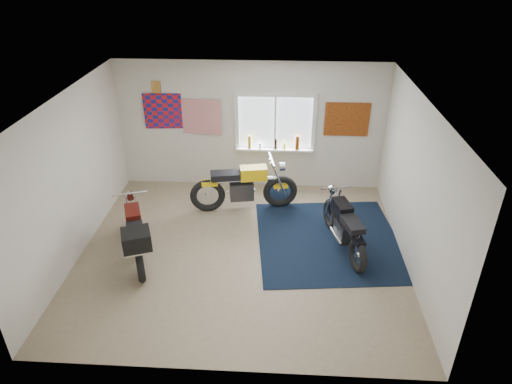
# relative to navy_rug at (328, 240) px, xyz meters

# --- Properties ---
(ground) EXTENTS (5.50, 5.50, 0.00)m
(ground) POSITION_rel_navy_rug_xyz_m (-1.53, -0.44, -0.01)
(ground) COLOR #9E896B
(ground) RESTS_ON ground
(room_shell) EXTENTS (5.50, 5.50, 5.50)m
(room_shell) POSITION_rel_navy_rug_xyz_m (-1.53, -0.44, 1.63)
(room_shell) COLOR white
(room_shell) RESTS_ON ground
(navy_rug) EXTENTS (2.75, 2.84, 0.01)m
(navy_rug) POSITION_rel_navy_rug_xyz_m (0.00, 0.00, 0.00)
(navy_rug) COLOR black
(navy_rug) RESTS_ON ground
(window_assembly) EXTENTS (1.66, 0.17, 1.26)m
(window_assembly) POSITION_rel_navy_rug_xyz_m (-1.03, 2.03, 1.36)
(window_assembly) COLOR white
(window_assembly) RESTS_ON room_shell
(oil_bottles) EXTENTS (1.08, 0.09, 0.30)m
(oil_bottles) POSITION_rel_navy_rug_xyz_m (-0.96, 1.96, 1.02)
(oil_bottles) COLOR olive
(oil_bottles) RESTS_ON window_assembly
(flag_display) EXTENTS (1.60, 0.10, 1.17)m
(flag_display) POSITION_rel_navy_rug_xyz_m (-3.43, 2.04, 2.14)
(flag_display) COLOR red
(flag_display) RESTS_ON room_shell
(triumph_poster) EXTENTS (0.90, 0.03, 0.70)m
(triumph_poster) POSITION_rel_navy_rug_xyz_m (0.42, 2.04, 1.54)
(triumph_poster) COLOR #A54C14
(triumph_poster) RESTS_ON room_shell
(yellow_triumph) EXTENTS (2.12, 0.67, 1.07)m
(yellow_triumph) POSITION_rel_navy_rug_xyz_m (-1.61, 1.01, 0.47)
(yellow_triumph) COLOR black
(yellow_triumph) RESTS_ON ground
(black_chrome_bike) EXTENTS (0.70, 1.84, 0.96)m
(black_chrome_bike) POSITION_rel_navy_rug_xyz_m (0.22, -0.21, 0.41)
(black_chrome_bike) COLOR black
(black_chrome_bike) RESTS_ON navy_rug
(maroon_tourer) EXTENTS (0.98, 1.87, 0.97)m
(maroon_tourer) POSITION_rel_navy_rug_xyz_m (-3.23, -0.79, 0.50)
(maroon_tourer) COLOR black
(maroon_tourer) RESTS_ON ground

